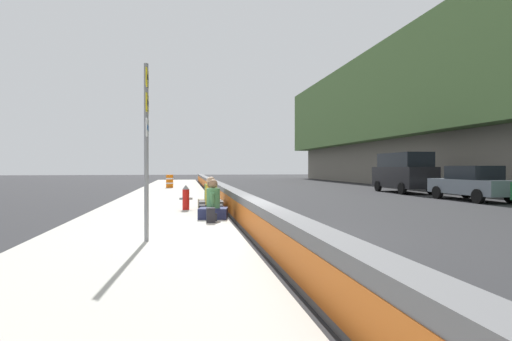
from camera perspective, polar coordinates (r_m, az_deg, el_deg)
The scene contains 13 objects.
ground_plane at distance 9.66m, azimuth 0.20°, elevation -9.32°, with size 160.00×160.00×0.00m, color #2B2B2D.
sidewalk_strip at distance 9.55m, azimuth -15.86°, elevation -9.02°, with size 80.00×4.40×0.14m, color #B5B2A8.
jersey_barrier at distance 9.59m, azimuth 0.18°, elevation -6.82°, with size 76.00×0.45×0.85m.
route_sign_post at distance 8.51m, azimuth -15.15°, elevation 4.44°, with size 0.44×0.09×3.60m.
fire_hydrant at distance 14.52m, azimuth -9.84°, elevation -3.70°, with size 0.26×0.46×0.88m.
seated_person_foreground at distance 11.96m, azimuth -6.04°, elevation -5.02°, with size 0.83×0.93×1.15m.
seated_person_middle at distance 13.25m, azimuth -6.36°, elevation -4.62°, with size 0.67×0.77×1.05m.
seated_person_rear at distance 14.25m, azimuth -6.32°, elevation -4.11°, with size 0.76×0.88×1.17m.
seated_person_far at distance 15.16m, azimuth -6.53°, elevation -3.87°, with size 0.75×0.86×1.13m.
backpack at distance 11.13m, azimuth -6.35°, elevation -6.28°, with size 0.32×0.28×0.40m.
construction_barrel at distance 30.37m, azimuth -12.06°, elevation -1.47°, with size 0.54×0.54×0.95m.
parked_car_third at distance 22.42m, azimuth 28.16°, elevation -1.58°, with size 4.54×2.03×1.71m.
parked_car_fourth at distance 27.62m, azimuth 20.04°, elevation -0.16°, with size 5.16×2.23×2.56m.
Camera 1 is at (-9.37, 1.68, 1.64)m, focal length 28.42 mm.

